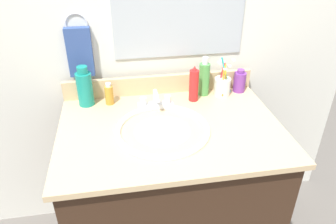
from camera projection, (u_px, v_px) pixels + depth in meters
vanity_cabinet at (170, 197)px, 1.50m from camera, size 0.87×0.59×0.74m
countertop at (171, 129)px, 1.31m from camera, size 0.90×0.64×0.02m
backsplash at (160, 84)px, 1.54m from camera, size 0.90×0.02×0.09m
back_wall at (158, 107)px, 1.67m from camera, size 2.00×0.04×1.30m
towel_ring at (76, 24)px, 1.37m from camera, size 0.10×0.01×0.10m
hand_towel at (80, 52)px, 1.42m from camera, size 0.11×0.04×0.22m
sink_basin at (163, 137)px, 1.29m from camera, size 0.38×0.38×0.11m
faucet at (156, 101)px, 1.42m from camera, size 0.16×0.10×0.08m
bottle_cream_purple at (240, 81)px, 1.55m from camera, size 0.06×0.06×0.11m
bottle_toner_green at (204, 78)px, 1.50m from camera, size 0.05×0.05×0.19m
bottle_mouthwash_teal at (85, 88)px, 1.42m from camera, size 0.07×0.07×0.18m
bottle_spray_red at (194, 85)px, 1.45m from camera, size 0.04×0.04×0.17m
bottle_oil_amber at (109, 94)px, 1.44m from camera, size 0.04×0.04×0.10m
cup_white_ceramic at (222, 86)px, 1.51m from camera, size 0.09×0.09×0.19m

